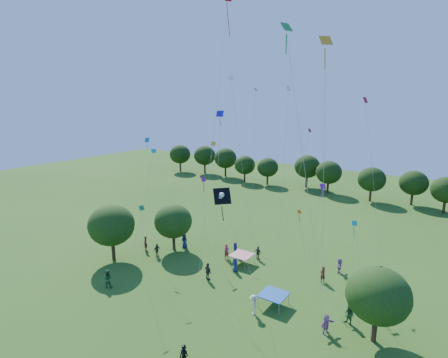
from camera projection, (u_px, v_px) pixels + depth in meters
near_tree_west at (111, 225)px, 38.38m from camera, size 5.04×5.04×6.37m
near_tree_north at (173, 221)px, 41.16m from camera, size 4.46×4.46×5.60m
near_tree_east at (378, 295)px, 25.19m from camera, size 4.57×4.57×5.84m
treeline at (340, 173)px, 65.50m from camera, size 88.01×8.77×6.77m
tent_red_stripe at (242, 255)px, 38.04m from camera, size 2.20×2.20×1.10m
tent_blue at (274, 295)px, 30.29m from camera, size 2.20×2.20×1.10m
man_in_black at (184, 358)px, 23.05m from camera, size 0.73×0.53×1.81m
crowd_person_0 at (235, 249)px, 40.16m from camera, size 0.67×0.88×1.59m
crowd_person_1 at (227, 252)px, 39.28m from camera, size 0.62×0.75×1.73m
crowd_person_2 at (385, 294)px, 30.79m from camera, size 0.65×0.89×1.62m
crowd_person_3 at (253, 305)px, 29.08m from camera, size 1.15×1.18×1.74m
crowd_person_4 at (208, 271)px, 34.68m from camera, size 1.14×0.75×1.78m
crowd_person_5 at (340, 266)px, 36.08m from camera, size 0.78×1.57×1.61m
crowd_person_6 at (235, 265)px, 36.38m from camera, size 0.75×0.42×1.51m
crowd_person_7 at (145, 243)px, 41.47m from camera, size 0.78×0.77×1.78m
crowd_person_8 at (108, 279)px, 33.30m from camera, size 0.99×0.87×1.77m
crowd_person_9 at (179, 225)px, 47.46m from camera, size 0.52×1.16×1.77m
crowd_person_10 at (157, 250)px, 39.85m from camera, size 0.51×0.96×1.56m
crowd_person_11 at (326, 324)px, 26.70m from camera, size 1.06×1.56×1.58m
crowd_person_12 at (184, 241)px, 42.28m from camera, size 0.93×0.65×1.72m
crowd_person_13 at (323, 274)px, 34.25m from camera, size 0.66×0.74×1.67m
crowd_person_14 at (349, 315)px, 27.77m from camera, size 0.92×0.70×1.65m
crowd_person_15 at (380, 285)px, 32.25m from camera, size 1.18×1.17×1.75m
crowd_person_16 at (258, 253)px, 39.14m from camera, size 0.96×0.52×1.57m
pirate_kite at (222, 197)px, 25.80m from camera, size 2.77×3.48×9.84m
red_high_kite at (222, 59)px, 33.28m from camera, size 1.93×7.63×26.00m
small_kite_0 at (302, 162)px, 38.38m from camera, size 2.05×2.63×13.22m
small_kite_1 at (254, 138)px, 42.03m from camera, size 1.99×3.82×17.62m
small_kite_2 at (325, 113)px, 19.67m from camera, size 0.86×1.87×19.61m
small_kite_3 at (296, 106)px, 20.42m from camera, size 3.25×2.62×20.46m
small_kite_4 at (148, 157)px, 42.23m from camera, size 1.56×1.45×11.79m
small_kite_5 at (204, 188)px, 39.87m from camera, size 0.86×1.40×7.72m
small_kite_6 at (286, 129)px, 36.23m from camera, size 1.11×1.60×17.64m
small_kite_7 at (356, 237)px, 28.51m from camera, size 1.42×1.02×6.68m
small_kite_8 at (369, 138)px, 33.31m from camera, size 3.65×2.38×16.50m
small_kite_9 at (300, 222)px, 33.89m from camera, size 0.84×4.00×6.07m
small_kite_10 at (210, 158)px, 44.45m from camera, size 2.56×1.52×11.10m
small_kite_11 at (142, 220)px, 31.57m from camera, size 2.04×1.75×7.09m
small_kite_12 at (219, 149)px, 29.88m from camera, size 1.29×0.64×15.37m
small_kite_13 at (321, 197)px, 34.21m from camera, size 1.81×1.65×8.34m
small_kite_14 at (235, 115)px, 40.67m from camera, size 3.90×1.02×18.98m
small_kite_15 at (149, 173)px, 37.61m from camera, size 2.18×2.18×11.13m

